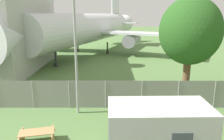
% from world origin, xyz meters
% --- Properties ---
extents(perimeter_fence, '(56.07, 0.07, 2.01)m').
position_xyz_m(perimeter_fence, '(-0.00, 10.97, 1.00)').
color(perimeter_fence, gray).
rests_on(perimeter_fence, ground).
extents(airplane, '(29.87, 38.24, 13.52)m').
position_xyz_m(airplane, '(-3.28, 32.68, 4.23)').
color(airplane, silver).
rests_on(airplane, ground).
extents(portable_cabin, '(4.51, 2.37, 2.61)m').
position_xyz_m(portable_cabin, '(2.52, 5.36, 1.30)').
color(portable_cabin, silver).
rests_on(portable_cabin, ground).
extents(picnic_bench_near_cabin, '(1.97, 1.73, 0.76)m').
position_xyz_m(picnic_bench_near_cabin, '(-3.32, 6.39, 0.47)').
color(picnic_bench_near_cabin, tan).
rests_on(picnic_bench_near_cabin, ground).
extents(tree_left_of_cabin, '(4.73, 4.73, 7.79)m').
position_xyz_m(tree_left_of_cabin, '(6.45, 13.55, 5.16)').
color(tree_left_of_cabin, brown).
rests_on(tree_left_of_cabin, ground).
extents(light_mast, '(0.44, 0.44, 8.60)m').
position_xyz_m(light_mast, '(-1.83, 10.15, 5.19)').
color(light_mast, '#99999E').
rests_on(light_mast, ground).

